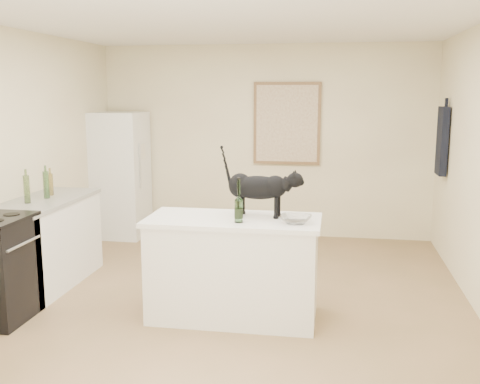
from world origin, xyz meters
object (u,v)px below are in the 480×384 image
Objects in this scene: fridge at (120,175)px; glass_bowl at (296,219)px; wine_bottle at (239,203)px; black_cat at (258,191)px.

glass_bowl is at bearing -45.64° from fridge.
wine_bottle is (2.12, -2.70, 0.22)m from fridge.
wine_bottle is (-0.13, -0.26, -0.06)m from black_cat.
glass_bowl is (0.34, -0.21, -0.19)m from black_cat.
fridge is 3.44m from wine_bottle.
fridge is at bearing 134.36° from glass_bowl.
black_cat is (2.25, -2.44, 0.28)m from fridge.
glass_bowl is at bearing -23.90° from black_cat.
wine_bottle is at bearing -51.85° from fridge.
fridge is at bearing 139.89° from black_cat.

